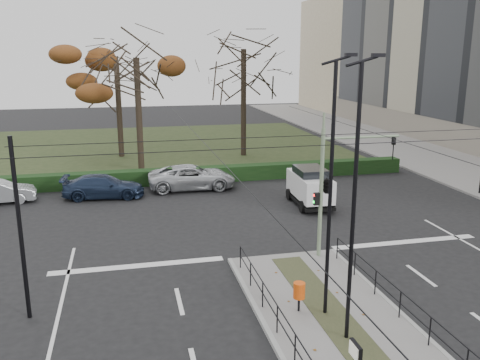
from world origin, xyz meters
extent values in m
plane|color=black|center=(0.00, 0.00, 0.00)|extent=(140.00, 140.00, 0.00)
cube|color=slate|center=(0.00, -2.50, 0.07)|extent=(4.40, 15.00, 0.14)
cube|color=slate|center=(18.00, 22.00, 0.07)|extent=(8.00, 90.00, 0.14)
cube|color=#263118|center=(-6.00, 32.00, 0.05)|extent=(38.00, 26.00, 0.10)
cube|color=black|center=(-6.00, 18.60, 0.50)|extent=(38.00, 1.00, 1.00)
cube|color=#202329|center=(21.95, 24.00, 9.90)|extent=(0.10, 50.96, 14.76)
cylinder|color=black|center=(-2.05, 4.00, 0.59)|extent=(0.04, 0.04, 0.90)
cylinder|color=black|center=(2.05, 4.00, 0.59)|extent=(0.04, 0.04, 0.90)
cylinder|color=black|center=(-2.05, -2.60, 1.04)|extent=(0.04, 13.20, 0.04)
cylinder|color=black|center=(2.05, -2.60, 1.04)|extent=(0.04, 13.20, 0.04)
cylinder|color=black|center=(-9.60, 2.00, 3.00)|extent=(0.14, 0.14, 6.00)
cylinder|color=black|center=(0.00, 1.00, 5.50)|extent=(20.00, 0.02, 0.02)
cylinder|color=black|center=(0.00, 3.00, 5.50)|extent=(20.00, 0.02, 0.02)
cylinder|color=black|center=(-3.50, -2.00, 5.30)|extent=(0.02, 34.00, 0.02)
cylinder|color=black|center=(3.50, -2.00, 5.30)|extent=(0.02, 34.00, 0.02)
cylinder|color=gray|center=(1.44, 4.50, 2.83)|extent=(0.17, 0.17, 5.37)
cylinder|color=gray|center=(3.10, 4.50, 5.10)|extent=(3.31, 0.10, 0.10)
imported|color=black|center=(4.54, 4.50, 4.58)|extent=(0.17, 0.20, 0.93)
imported|color=black|center=(1.67, 4.50, 3.24)|extent=(0.69, 2.09, 0.83)
cube|color=black|center=(1.26, 4.50, 2.62)|extent=(0.23, 0.17, 0.52)
sphere|color=#FF0C0C|center=(1.15, 4.50, 2.77)|extent=(0.11, 0.11, 0.11)
sphere|color=#0CE533|center=(1.15, 4.50, 2.50)|extent=(0.11, 0.11, 0.11)
cylinder|color=black|center=(-0.96, 0.19, 0.38)|extent=(0.08, 0.08, 0.49)
cylinder|color=#D9490C|center=(-0.96, 0.19, 0.87)|extent=(0.39, 0.39, 0.53)
cube|color=black|center=(-1.43, -4.87, 1.88)|extent=(0.09, 0.50, 0.38)
cube|color=white|center=(-1.48, -4.87, 1.88)|extent=(0.02, 0.44, 0.32)
cylinder|color=black|center=(-0.11, -1.68, 4.17)|extent=(0.12, 0.12, 8.06)
cube|color=black|center=(0.34, -1.68, 8.35)|extent=(0.35, 0.14, 0.10)
cylinder|color=black|center=(-0.16, -0.14, 4.17)|extent=(0.12, 0.12, 8.06)
cube|color=black|center=(0.29, -0.14, 8.35)|extent=(0.35, 0.14, 0.10)
imported|color=#1D2943|center=(-7.63, 16.10, 0.69)|extent=(4.91, 2.38, 1.38)
imported|color=#AEB2B7|center=(-2.21, 16.94, 0.76)|extent=(5.54, 2.62, 1.53)
cube|color=white|center=(3.79, 11.88, 1.14)|extent=(1.78, 3.94, 1.26)
cube|color=black|center=(3.79, 11.88, 1.89)|extent=(1.58, 2.19, 0.59)
cube|color=black|center=(3.79, 11.88, 0.30)|extent=(1.81, 4.02, 0.18)
cylinder|color=black|center=(4.56, 10.56, 0.33)|extent=(0.24, 0.67, 0.66)
cylinder|color=black|center=(2.93, 10.63, 0.33)|extent=(0.24, 0.67, 0.66)
cylinder|color=black|center=(4.66, 13.13, 0.33)|extent=(0.24, 0.67, 0.66)
cylinder|color=black|center=(3.02, 13.19, 0.33)|extent=(0.24, 0.67, 0.66)
cylinder|color=black|center=(-6.57, 28.26, 3.85)|extent=(0.44, 0.44, 7.50)
ellipsoid|color=#572A13|center=(-6.57, 28.26, 7.60)|extent=(8.60, 8.60, 4.72)
cylinder|color=black|center=(3.41, 26.53, 4.41)|extent=(0.44, 0.44, 8.62)
cylinder|color=black|center=(-5.17, 22.66, 4.10)|extent=(0.44, 0.44, 8.00)
camera|label=1|loc=(-6.25, -14.19, 8.40)|focal=38.00mm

